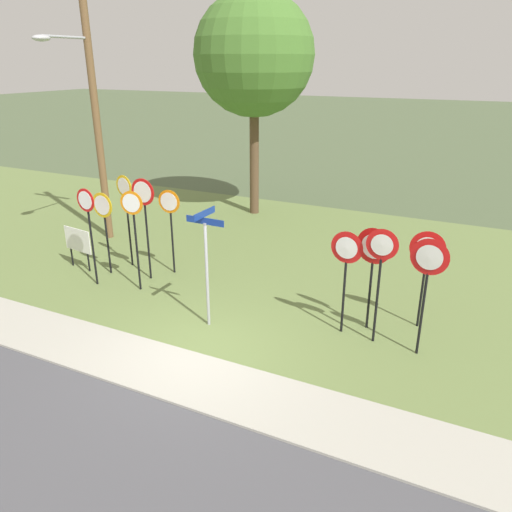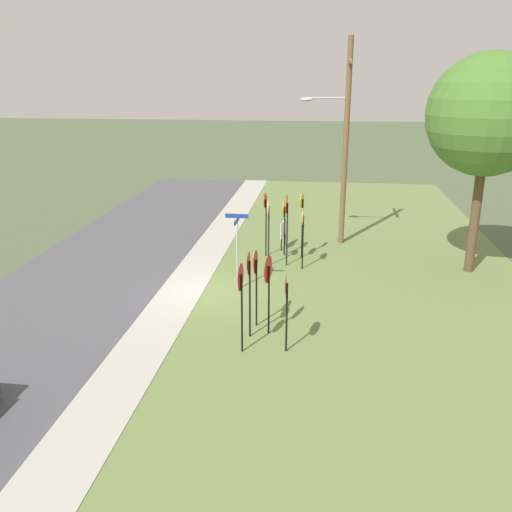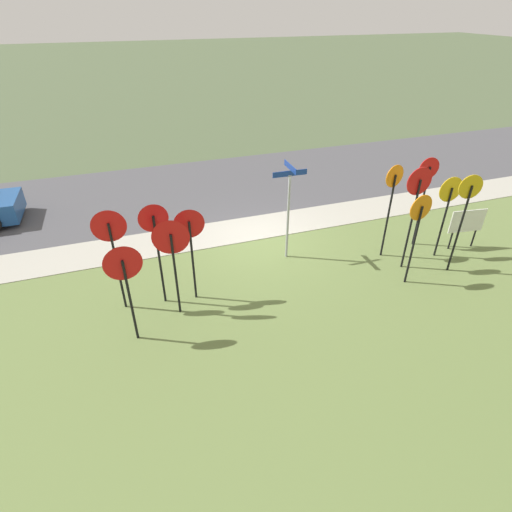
{
  "view_description": "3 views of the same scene",
  "coord_description": "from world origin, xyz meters",
  "px_view_note": "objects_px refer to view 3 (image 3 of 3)",
  "views": [
    {
      "loc": [
        5.03,
        -7.57,
        5.85
      ],
      "look_at": [
        -0.21,
        3.27,
        1.07
      ],
      "focal_mm": 34.66,
      "sensor_mm": 36.0,
      "label": 1
    },
    {
      "loc": [
        17.7,
        4.11,
        7.37
      ],
      "look_at": [
        -0.65,
        1.83,
        1.26
      ],
      "focal_mm": 38.25,
      "sensor_mm": 36.0,
      "label": 2
    },
    {
      "loc": [
        3.72,
        10.48,
        6.41
      ],
      "look_at": [
        0.93,
        2.41,
        1.06
      ],
      "focal_mm": 28.56,
      "sensor_mm": 36.0,
      "label": 3
    }
  ],
  "objects_px": {
    "stop_sign_far_left": "(416,197)",
    "yield_sign_far_right": "(111,237)",
    "yield_sign_center": "(155,232)",
    "stop_sign_near_left": "(448,200)",
    "stop_sign_center_tall": "(392,193)",
    "notice_board": "(467,223)",
    "stop_sign_far_center": "(418,222)",
    "yield_sign_near_left": "(125,272)",
    "yield_sign_far_left": "(190,234)",
    "street_name_post": "(289,204)",
    "yield_sign_near_right": "(172,245)",
    "stop_sign_far_right": "(426,185)",
    "stop_sign_near_right": "(466,205)"
  },
  "relations": [
    {
      "from": "stop_sign_far_left",
      "to": "yield_sign_near_left",
      "type": "bearing_deg",
      "value": 4.12
    },
    {
      "from": "yield_sign_far_right",
      "to": "notice_board",
      "type": "bearing_deg",
      "value": -178.85
    },
    {
      "from": "yield_sign_near_left",
      "to": "yield_sign_far_left",
      "type": "bearing_deg",
      "value": -149.46
    },
    {
      "from": "stop_sign_near_left",
      "to": "stop_sign_far_center",
      "type": "bearing_deg",
      "value": 30.19
    },
    {
      "from": "yield_sign_center",
      "to": "notice_board",
      "type": "height_order",
      "value": "yield_sign_center"
    },
    {
      "from": "stop_sign_far_center",
      "to": "notice_board",
      "type": "xyz_separation_m",
      "value": [
        -2.7,
        -0.94,
        -0.96
      ]
    },
    {
      "from": "yield_sign_far_right",
      "to": "street_name_post",
      "type": "relative_size",
      "value": 0.93
    },
    {
      "from": "stop_sign_far_right",
      "to": "yield_sign_near_left",
      "type": "height_order",
      "value": "stop_sign_far_right"
    },
    {
      "from": "stop_sign_far_center",
      "to": "yield_sign_near_right",
      "type": "bearing_deg",
      "value": -12.65
    },
    {
      "from": "stop_sign_near_left",
      "to": "yield_sign_near_right",
      "type": "relative_size",
      "value": 0.99
    },
    {
      "from": "stop_sign_far_right",
      "to": "yield_sign_center",
      "type": "xyz_separation_m",
      "value": [
        7.65,
        0.34,
        0.02
      ]
    },
    {
      "from": "yield_sign_far_left",
      "to": "yield_sign_far_right",
      "type": "relative_size",
      "value": 0.94
    },
    {
      "from": "stop_sign_center_tall",
      "to": "notice_board",
      "type": "distance_m",
      "value": 2.8
    },
    {
      "from": "stop_sign_far_right",
      "to": "yield_sign_near_right",
      "type": "relative_size",
      "value": 1.11
    },
    {
      "from": "stop_sign_near_left",
      "to": "stop_sign_far_center",
      "type": "height_order",
      "value": "stop_sign_far_center"
    },
    {
      "from": "yield_sign_near_right",
      "to": "yield_sign_far_left",
      "type": "xyz_separation_m",
      "value": [
        -0.48,
        -0.43,
        -0.02
      ]
    },
    {
      "from": "stop_sign_far_right",
      "to": "yield_sign_near_right",
      "type": "xyz_separation_m",
      "value": [
        7.38,
        0.86,
        -0.1
      ]
    },
    {
      "from": "yield_sign_center",
      "to": "stop_sign_far_left",
      "type": "bearing_deg",
      "value": 174.03
    },
    {
      "from": "stop_sign_far_left",
      "to": "yield_sign_center",
      "type": "height_order",
      "value": "stop_sign_far_left"
    },
    {
      "from": "yield_sign_near_right",
      "to": "street_name_post",
      "type": "bearing_deg",
      "value": -146.86
    },
    {
      "from": "stop_sign_near_left",
      "to": "yield_sign_near_right",
      "type": "height_order",
      "value": "yield_sign_near_right"
    },
    {
      "from": "yield_sign_near_left",
      "to": "street_name_post",
      "type": "xyz_separation_m",
      "value": [
        -4.45,
        -2.04,
        -0.07
      ]
    },
    {
      "from": "yield_sign_center",
      "to": "notice_board",
      "type": "relative_size",
      "value": 2.11
    },
    {
      "from": "stop_sign_far_right",
      "to": "stop_sign_center_tall",
      "type": "xyz_separation_m",
      "value": [
        1.31,
        0.25,
        0.01
      ]
    },
    {
      "from": "stop_sign_far_left",
      "to": "yield_sign_far_right",
      "type": "bearing_deg",
      "value": -5.24
    },
    {
      "from": "stop_sign_far_left",
      "to": "stop_sign_far_right",
      "type": "bearing_deg",
      "value": -138.76
    },
    {
      "from": "stop_sign_near_left",
      "to": "notice_board",
      "type": "height_order",
      "value": "stop_sign_near_left"
    },
    {
      "from": "stop_sign_near_left",
      "to": "stop_sign_far_right",
      "type": "height_order",
      "value": "stop_sign_far_right"
    },
    {
      "from": "yield_sign_far_right",
      "to": "stop_sign_far_right",
      "type": "bearing_deg",
      "value": -174.69
    },
    {
      "from": "stop_sign_far_left",
      "to": "stop_sign_far_right",
      "type": "relative_size",
      "value": 1.07
    },
    {
      "from": "stop_sign_near_right",
      "to": "yield_sign_far_right",
      "type": "relative_size",
      "value": 1.07
    },
    {
      "from": "stop_sign_center_tall",
      "to": "yield_sign_far_left",
      "type": "bearing_deg",
      "value": -9.03
    },
    {
      "from": "stop_sign_far_left",
      "to": "street_name_post",
      "type": "xyz_separation_m",
      "value": [
        2.87,
        -1.55,
        -0.44
      ]
    },
    {
      "from": "stop_sign_far_left",
      "to": "stop_sign_far_right",
      "type": "xyz_separation_m",
      "value": [
        -1.11,
        -0.97,
        -0.18
      ]
    },
    {
      "from": "yield_sign_center",
      "to": "stop_sign_near_left",
      "type": "bearing_deg",
      "value": 176.37
    },
    {
      "from": "yield_sign_near_left",
      "to": "notice_board",
      "type": "relative_size",
      "value": 1.88
    },
    {
      "from": "notice_board",
      "to": "stop_sign_center_tall",
      "type": "bearing_deg",
      "value": -1.59
    },
    {
      "from": "stop_sign_far_left",
      "to": "yield_sign_far_right",
      "type": "height_order",
      "value": "stop_sign_far_left"
    },
    {
      "from": "yield_sign_near_right",
      "to": "notice_board",
      "type": "distance_m",
      "value": 8.66
    },
    {
      "from": "stop_sign_center_tall",
      "to": "yield_sign_near_right",
      "type": "xyz_separation_m",
      "value": [
        6.07,
        0.62,
        -0.12
      ]
    },
    {
      "from": "stop_sign_far_left",
      "to": "yield_sign_center",
      "type": "relative_size",
      "value": 1.1
    },
    {
      "from": "notice_board",
      "to": "yield_sign_far_right",
      "type": "bearing_deg",
      "value": 5.61
    },
    {
      "from": "stop_sign_near_right",
      "to": "notice_board",
      "type": "xyz_separation_m",
      "value": [
        -1.22,
        -0.85,
        -1.15
      ]
    },
    {
      "from": "stop_sign_far_center",
      "to": "stop_sign_far_right",
      "type": "relative_size",
      "value": 0.91
    },
    {
      "from": "stop_sign_far_left",
      "to": "stop_sign_far_center",
      "type": "relative_size",
      "value": 1.17
    },
    {
      "from": "stop_sign_far_center",
      "to": "yield_sign_near_left",
      "type": "bearing_deg",
      "value": -6.63
    },
    {
      "from": "stop_sign_near_left",
      "to": "yield_sign_center",
      "type": "relative_size",
      "value": 0.92
    },
    {
      "from": "stop_sign_far_right",
      "to": "yield_sign_far_right",
      "type": "relative_size",
      "value": 1.05
    },
    {
      "from": "stop_sign_near_left",
      "to": "stop_sign_near_right",
      "type": "height_order",
      "value": "stop_sign_near_right"
    },
    {
      "from": "stop_sign_near_left",
      "to": "stop_sign_center_tall",
      "type": "bearing_deg",
      "value": -16.25
    }
  ]
}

